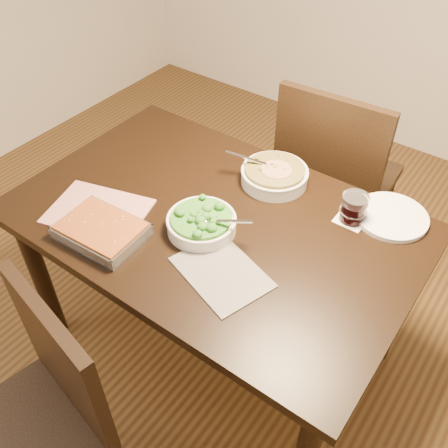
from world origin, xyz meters
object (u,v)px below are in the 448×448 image
object	(u,v)px
table	(214,237)
chair_near	(40,417)
wine_tumbler	(354,207)
dinner_plate	(391,217)
baking_dish	(102,231)
stew_bowl	(274,175)
broccoli_bowl	(202,223)
chair_far	(333,175)

from	to	relation	value
table	chair_near	xyz separation A→B (m)	(-0.05, -0.78, -0.14)
wine_tumbler	dinner_plate	size ratio (longest dim) A/B	0.40
baking_dish	chair_near	size ratio (longest dim) A/B	0.31
stew_bowl	broccoli_bowl	bearing A→B (deg)	-99.08
wine_tumbler	dinner_plate	bearing A→B (deg)	38.55
chair_far	table	bearing A→B (deg)	75.80
table	baking_dish	xyz separation A→B (m)	(-0.24, -0.29, 0.12)
wine_tumbler	chair_far	size ratio (longest dim) A/B	0.10
chair_near	stew_bowl	bearing A→B (deg)	95.39
table	broccoli_bowl	bearing A→B (deg)	-86.54
baking_dish	chair_far	size ratio (longest dim) A/B	0.29
broccoli_bowl	chair_far	size ratio (longest dim) A/B	0.26
chair_near	broccoli_bowl	bearing A→B (deg)	97.07
chair_near	wine_tumbler	bearing A→B (deg)	78.71
stew_bowl	chair_far	xyz separation A→B (m)	(0.07, 0.42, -0.23)
wine_tumbler	chair_far	xyz separation A→B (m)	(-0.26, 0.44, -0.25)
table	chair_near	size ratio (longest dim) A/B	1.51
stew_bowl	chair_near	size ratio (longest dim) A/B	0.29
baking_dish	chair_far	world-z (taller)	chair_far
wine_tumbler	dinner_plate	world-z (taller)	wine_tumbler
chair_near	table	bearing A→B (deg)	97.76
stew_bowl	wine_tumbler	size ratio (longest dim) A/B	2.63
dinner_plate	chair_far	distance (m)	0.55
stew_bowl	broccoli_bowl	size ratio (longest dim) A/B	1.00
table	baking_dish	world-z (taller)	baking_dish
table	chair_far	xyz separation A→B (m)	(0.13, 0.71, -0.10)
broccoli_bowl	wine_tumbler	xyz separation A→B (m)	(0.39, 0.34, 0.02)
wine_tumbler	broccoli_bowl	bearing A→B (deg)	-138.26
dinner_plate	stew_bowl	bearing A→B (deg)	-171.52
stew_bowl	baking_dish	size ratio (longest dim) A/B	0.92
stew_bowl	dinner_plate	size ratio (longest dim) A/B	1.05
stew_bowl	dinner_plate	xyz separation A→B (m)	(0.44, 0.07, -0.03)
broccoli_bowl	dinner_plate	size ratio (longest dim) A/B	1.05
baking_dish	chair_far	xyz separation A→B (m)	(0.38, 1.00, -0.22)
broccoli_bowl	baking_dish	distance (m)	0.33
baking_dish	chair_far	bearing A→B (deg)	66.06
broccoli_bowl	wine_tumbler	world-z (taller)	wine_tumbler
broccoli_bowl	baking_dish	bearing A→B (deg)	-138.52
stew_bowl	chair_near	xyz separation A→B (m)	(-0.11, -1.08, -0.27)
wine_tumbler	dinner_plate	xyz separation A→B (m)	(0.11, 0.09, -0.05)
dinner_plate	chair_near	xyz separation A→B (m)	(-0.55, -1.14, -0.24)
wine_tumbler	chair_near	world-z (taller)	chair_near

